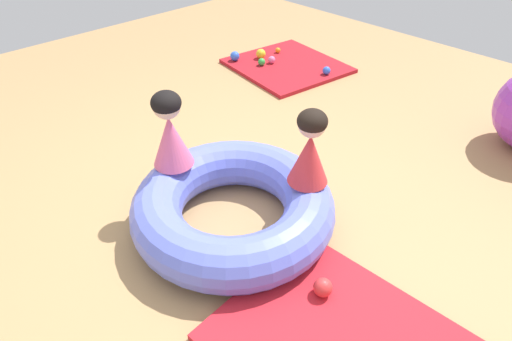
{
  "coord_description": "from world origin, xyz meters",
  "views": [
    {
      "loc": [
        1.67,
        -1.34,
        1.97
      ],
      "look_at": [
        0.1,
        0.18,
        0.34
      ],
      "focal_mm": 30.52,
      "sensor_mm": 36.0,
      "label": 1
    }
  ],
  "objects_px": {
    "play_ball_green": "(262,62)",
    "play_ball_blue_second": "(327,71)",
    "play_ball_orange": "(278,50)",
    "play_ball_red": "(323,287)",
    "child_in_red": "(310,148)",
    "inflatable_cushion": "(233,207)",
    "play_ball_pink": "(272,60)",
    "play_ball_blue": "(235,56)",
    "play_ball_yellow": "(261,54)",
    "child_in_pink": "(170,130)"
  },
  "relations": [
    {
      "from": "child_in_pink",
      "to": "play_ball_yellow",
      "type": "bearing_deg",
      "value": -114.13
    },
    {
      "from": "play_ball_blue",
      "to": "play_ball_blue_second",
      "type": "distance_m",
      "value": 1.05
    },
    {
      "from": "inflatable_cushion",
      "to": "child_in_red",
      "type": "height_order",
      "value": "child_in_red"
    },
    {
      "from": "play_ball_green",
      "to": "play_ball_blue_second",
      "type": "relative_size",
      "value": 0.95
    },
    {
      "from": "play_ball_yellow",
      "to": "play_ball_blue_second",
      "type": "bearing_deg",
      "value": 13.9
    },
    {
      "from": "play_ball_green",
      "to": "play_ball_red",
      "type": "distance_m",
      "value": 3.07
    },
    {
      "from": "play_ball_blue",
      "to": "play_ball_red",
      "type": "relative_size",
      "value": 1.0
    },
    {
      "from": "child_in_pink",
      "to": "play_ball_red",
      "type": "height_order",
      "value": "child_in_pink"
    },
    {
      "from": "inflatable_cushion",
      "to": "child_in_red",
      "type": "distance_m",
      "value": 0.61
    },
    {
      "from": "play_ball_red",
      "to": "play_ball_blue_second",
      "type": "relative_size",
      "value": 1.23
    },
    {
      "from": "play_ball_blue",
      "to": "play_ball_orange",
      "type": "bearing_deg",
      "value": 71.0
    },
    {
      "from": "play_ball_orange",
      "to": "play_ball_green",
      "type": "relative_size",
      "value": 0.76
    },
    {
      "from": "play_ball_red",
      "to": "play_ball_yellow",
      "type": "bearing_deg",
      "value": 141.23
    },
    {
      "from": "play_ball_red",
      "to": "inflatable_cushion",
      "type": "bearing_deg",
      "value": 177.27
    },
    {
      "from": "child_in_pink",
      "to": "play_ball_pink",
      "type": "distance_m",
      "value": 2.44
    },
    {
      "from": "child_in_red",
      "to": "play_ball_orange",
      "type": "bearing_deg",
      "value": -157.56
    },
    {
      "from": "play_ball_pink",
      "to": "play_ball_blue_second",
      "type": "relative_size",
      "value": 0.95
    },
    {
      "from": "child_in_pink",
      "to": "play_ball_orange",
      "type": "height_order",
      "value": "child_in_pink"
    },
    {
      "from": "child_in_pink",
      "to": "play_ball_blue",
      "type": "relative_size",
      "value": 4.91
    },
    {
      "from": "inflatable_cushion",
      "to": "play_ball_green",
      "type": "bearing_deg",
      "value": 131.2
    },
    {
      "from": "inflatable_cushion",
      "to": "play_ball_green",
      "type": "xyz_separation_m",
      "value": [
        -1.64,
        1.88,
        -0.08
      ]
    },
    {
      "from": "child_in_red",
      "to": "play_ball_red",
      "type": "bearing_deg",
      "value": 24.7
    },
    {
      "from": "play_ball_green",
      "to": "play_ball_blue_second",
      "type": "xyz_separation_m",
      "value": [
        0.64,
        0.33,
        0.0
      ]
    },
    {
      "from": "child_in_red",
      "to": "play_ball_pink",
      "type": "relative_size",
      "value": 6.14
    },
    {
      "from": "play_ball_orange",
      "to": "play_ball_blue",
      "type": "bearing_deg",
      "value": -109.0
    },
    {
      "from": "child_in_red",
      "to": "play_ball_yellow",
      "type": "distance_m",
      "value": 2.66
    },
    {
      "from": "play_ball_blue",
      "to": "child_in_pink",
      "type": "bearing_deg",
      "value": -51.22
    },
    {
      "from": "play_ball_orange",
      "to": "play_ball_yellow",
      "type": "bearing_deg",
      "value": -93.96
    },
    {
      "from": "play_ball_red",
      "to": "child_in_red",
      "type": "bearing_deg",
      "value": 139.46
    },
    {
      "from": "inflatable_cushion",
      "to": "child_in_red",
      "type": "bearing_deg",
      "value": 54.53
    },
    {
      "from": "child_in_pink",
      "to": "play_ball_red",
      "type": "bearing_deg",
      "value": 126.76
    },
    {
      "from": "inflatable_cushion",
      "to": "play_ball_yellow",
      "type": "relative_size",
      "value": 11.77
    },
    {
      "from": "child_in_red",
      "to": "child_in_pink",
      "type": "relative_size",
      "value": 0.96
    },
    {
      "from": "play_ball_orange",
      "to": "play_ball_red",
      "type": "relative_size",
      "value": 0.59
    },
    {
      "from": "child_in_red",
      "to": "play_ball_yellow",
      "type": "height_order",
      "value": "child_in_red"
    },
    {
      "from": "child_in_pink",
      "to": "play_ball_blue",
      "type": "bearing_deg",
      "value": -107.64
    },
    {
      "from": "play_ball_red",
      "to": "play_ball_blue_second",
      "type": "height_order",
      "value": "play_ball_red"
    },
    {
      "from": "play_ball_pink",
      "to": "play_ball_blue",
      "type": "bearing_deg",
      "value": -144.47
    },
    {
      "from": "child_in_pink",
      "to": "play_ball_pink",
      "type": "relative_size",
      "value": 6.4
    },
    {
      "from": "play_ball_red",
      "to": "play_ball_green",
      "type": "bearing_deg",
      "value": 141.44
    },
    {
      "from": "play_ball_pink",
      "to": "play_ball_blue_second",
      "type": "height_order",
      "value": "play_ball_blue_second"
    },
    {
      "from": "child_in_red",
      "to": "play_ball_blue",
      "type": "distance_m",
      "value": 2.65
    },
    {
      "from": "play_ball_red",
      "to": "play_ball_yellow",
      "type": "relative_size",
      "value": 0.95
    },
    {
      "from": "child_in_pink",
      "to": "play_ball_yellow",
      "type": "relative_size",
      "value": 4.71
    },
    {
      "from": "child_in_red",
      "to": "play_ball_red",
      "type": "height_order",
      "value": "child_in_red"
    },
    {
      "from": "play_ball_pink",
      "to": "child_in_red",
      "type": "bearing_deg",
      "value": -40.76
    },
    {
      "from": "play_ball_orange",
      "to": "play_ball_pink",
      "type": "xyz_separation_m",
      "value": [
        0.16,
        -0.27,
        0.01
      ]
    },
    {
      "from": "play_ball_blue",
      "to": "play_ball_pink",
      "type": "xyz_separation_m",
      "value": [
        0.34,
        0.24,
        -0.01
      ]
    },
    {
      "from": "play_ball_green",
      "to": "play_ball_red",
      "type": "xyz_separation_m",
      "value": [
        2.4,
        -1.91,
        0.01
      ]
    },
    {
      "from": "play_ball_blue",
      "to": "play_ball_pink",
      "type": "distance_m",
      "value": 0.42
    }
  ]
}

